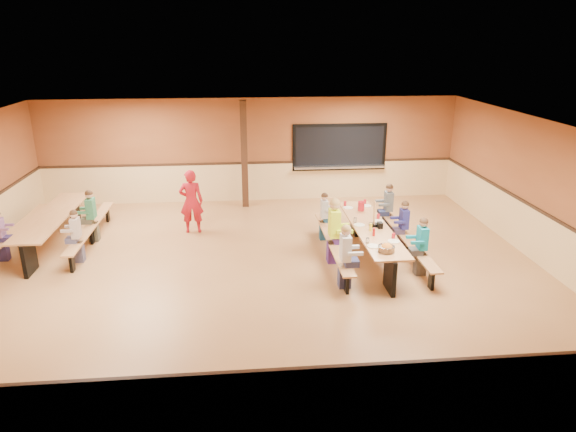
{
  "coord_description": "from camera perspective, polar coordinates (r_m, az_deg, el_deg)",
  "views": [
    {
      "loc": [
        -0.3,
        -9.71,
        4.59
      ],
      "look_at": [
        0.63,
        0.12,
        1.15
      ],
      "focal_mm": 32.0,
      "sensor_mm": 36.0,
      "label": 1
    }
  ],
  "objects": [
    {
      "name": "cafeteria_table_main",
      "position": [
        11.28,
        9.15,
        -2.18
      ],
      "size": [
        1.91,
        3.7,
        0.74
      ],
      "color": "#B77B48",
      "rests_on": "ground"
    },
    {
      "name": "standing_woman",
      "position": [
        12.8,
        -10.7,
        1.61
      ],
      "size": [
        0.59,
        0.4,
        1.59
      ],
      "primitive_type": "imported",
      "rotation": [
        0.0,
        0.0,
        3.18
      ],
      "color": "#AE131F",
      "rests_on": "ground"
    },
    {
      "name": "condiment_ketchup",
      "position": [
        10.66,
        9.52,
        -1.76
      ],
      "size": [
        0.06,
        0.06,
        0.17
      ],
      "primitive_type": "cylinder",
      "color": "#B2140F",
      "rests_on": "cafeteria_table_main"
    },
    {
      "name": "seated_child_tan_sec",
      "position": [
        11.85,
        -22.42,
        -2.11
      ],
      "size": [
        0.34,
        0.28,
        1.16
      ],
      "primitive_type": null,
      "color": "#AA978A",
      "rests_on": "ground"
    },
    {
      "name": "room_envelope",
      "position": [
        10.47,
        -3.35,
        -2.69
      ],
      "size": [
        12.04,
        10.04,
        3.02
      ],
      "color": "brown",
      "rests_on": "ground"
    },
    {
      "name": "seated_child_navy_right",
      "position": [
        11.75,
        12.71,
        -1.2
      ],
      "size": [
        0.35,
        0.29,
        1.17
      ],
      "primitive_type": null,
      "color": "navy",
      "rests_on": "ground"
    },
    {
      "name": "cafeteria_table_second",
      "position": [
        13.05,
        -24.61,
        -0.76
      ],
      "size": [
        1.91,
        3.7,
        0.74
      ],
      "color": "#B77B48",
      "rests_on": "ground"
    },
    {
      "name": "seated_child_grey_left",
      "position": [
        12.21,
        4.03,
        -0.07
      ],
      "size": [
        0.34,
        0.27,
        1.14
      ],
      "primitive_type": null,
      "color": "#B6B6B6",
      "rests_on": "ground"
    },
    {
      "name": "ground",
      "position": [
        10.75,
        -3.28,
        -6.11
      ],
      "size": [
        12.0,
        12.0,
        0.0
      ],
      "primitive_type": "plane",
      "color": "#9A643A",
      "rests_on": "ground"
    },
    {
      "name": "seated_child_purple_sec",
      "position": [
        12.64,
        -29.29,
        -1.97
      ],
      "size": [
        0.32,
        0.26,
        1.11
      ],
      "primitive_type": null,
      "color": "#815181",
      "rests_on": "ground"
    },
    {
      "name": "chip_bowl",
      "position": [
        9.92,
        10.88,
        -3.53
      ],
      "size": [
        0.32,
        0.32,
        0.15
      ],
      "primitive_type": null,
      "color": "orange",
      "rests_on": "cafeteria_table_main"
    },
    {
      "name": "table_paddle",
      "position": [
        11.18,
        9.53,
        -0.47
      ],
      "size": [
        0.16,
        0.16,
        0.56
      ],
      "color": "black",
      "rests_on": "cafeteria_table_main"
    },
    {
      "name": "seated_child_white_left",
      "position": [
        9.88,
        6.37,
        -4.54
      ],
      "size": [
        0.39,
        0.32,
        1.26
      ],
      "primitive_type": null,
      "color": "silver",
      "rests_on": "ground"
    },
    {
      "name": "kitchen_pass_through",
      "position": [
        15.28,
        5.74,
        7.39
      ],
      "size": [
        2.78,
        0.28,
        1.38
      ],
      "color": "black",
      "rests_on": "ground"
    },
    {
      "name": "structural_post",
      "position": [
        14.45,
        -4.88,
        6.78
      ],
      "size": [
        0.18,
        0.18,
        3.0
      ],
      "primitive_type": "cube",
      "color": "black",
      "rests_on": "ground"
    },
    {
      "name": "place_settings",
      "position": [
        11.18,
        9.22,
        -0.89
      ],
      "size": [
        0.65,
        3.3,
        0.11
      ],
      "primitive_type": null,
      "color": "beige",
      "rests_on": "cafeteria_table_main"
    },
    {
      "name": "punch_pitcher",
      "position": [
        12.16,
        8.13,
        1.1
      ],
      "size": [
        0.16,
        0.16,
        0.22
      ],
      "primitive_type": "cylinder",
      "color": "#B01720",
      "rests_on": "cafeteria_table_main"
    },
    {
      "name": "seated_child_green_sec",
      "position": [
        12.94,
        -20.97,
        -0.01
      ],
      "size": [
        0.38,
        0.31,
        1.23
      ],
      "primitive_type": null,
      "color": "#327751",
      "rests_on": "ground"
    },
    {
      "name": "seated_adult_yellow",
      "position": [
        10.94,
        5.15,
        -1.71
      ],
      "size": [
        0.46,
        0.38,
        1.4
      ],
      "primitive_type": null,
      "color": "#DAFF24",
      "rests_on": "ground"
    },
    {
      "name": "condiment_mustard",
      "position": [
        10.91,
        9.18,
        -1.24
      ],
      "size": [
        0.06,
        0.06,
        0.17
      ],
      "primitive_type": "cylinder",
      "color": "yellow",
      "rests_on": "cafeteria_table_main"
    },
    {
      "name": "seated_child_teal_right",
      "position": [
        10.7,
        14.62,
        -3.33
      ],
      "size": [
        0.37,
        0.3,
        1.2
      ],
      "primitive_type": null,
      "color": "teal",
      "rests_on": "ground"
    },
    {
      "name": "napkin_dispenser",
      "position": [
        11.12,
        10.18,
        -1.02
      ],
      "size": [
        0.1,
        0.14,
        0.13
      ],
      "primitive_type": "cube",
      "color": "black",
      "rests_on": "cafeteria_table_main"
    },
    {
      "name": "seated_child_char_right",
      "position": [
        12.87,
        11.06,
        0.81
      ],
      "size": [
        0.37,
        0.3,
        1.22
      ],
      "primitive_type": null,
      "color": "#555C61",
      "rests_on": "ground"
    }
  ]
}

